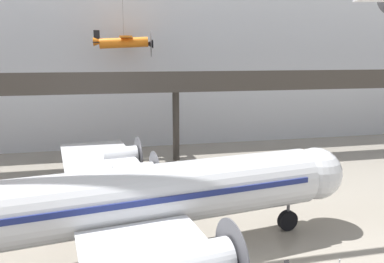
{
  "coord_description": "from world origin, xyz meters",
  "views": [
    {
      "loc": [
        -6.69,
        -15.1,
        10.88
      ],
      "look_at": [
        -1.54,
        8.16,
        6.04
      ],
      "focal_mm": 35.0,
      "sensor_mm": 36.0,
      "label": 1
    }
  ],
  "objects": [
    {
      "name": "hangar_back_wall",
      "position": [
        0.0,
        30.97,
        12.7
      ],
      "size": [
        140.0,
        3.0,
        25.4
      ],
      "color": "silver",
      "rests_on": "ground"
    },
    {
      "name": "mezzanine_walkway",
      "position": [
        0.0,
        21.91,
        7.77
      ],
      "size": [
        110.0,
        3.2,
        9.41
      ],
      "color": "#38332D",
      "rests_on": "ground"
    },
    {
      "name": "airliner_silver_main",
      "position": [
        -7.0,
        3.5,
        3.48
      ],
      "size": [
        29.74,
        34.06,
        9.92
      ],
      "rotation": [
        0.0,
        0.0,
        0.15
      ],
      "color": "silver",
      "rests_on": "ground"
    },
    {
      "name": "suspended_plane_orange_highwing",
      "position": [
        -4.95,
        25.86,
        12.28
      ],
      "size": [
        6.26,
        7.68,
        8.91
      ],
      "rotation": [
        0.0,
        0.0,
        6.21
      ],
      "color": "orange"
    }
  ]
}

